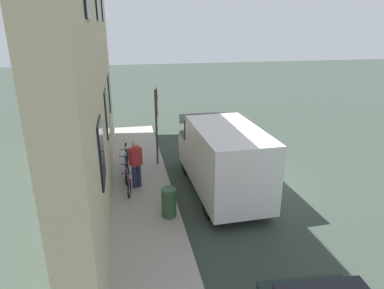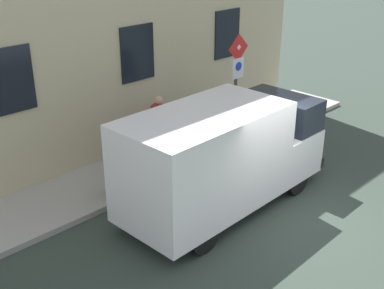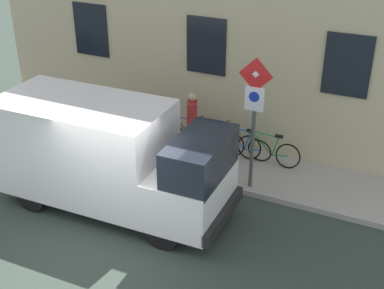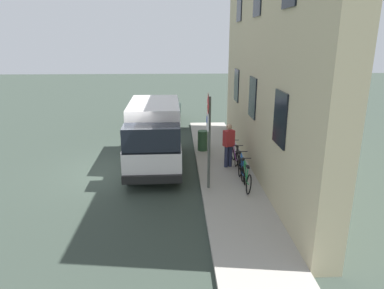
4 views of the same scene
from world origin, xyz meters
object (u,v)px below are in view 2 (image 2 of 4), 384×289
object	(u,v)px
litter_bin	(116,176)
sign_post_stacked	(237,75)
bicycle_green	(203,121)
bicycle_black	(167,134)
delivery_van	(222,155)
bicycle_blue	(186,127)
bicycle_purple	(147,142)
pedestrian	(160,124)

from	to	relation	value
litter_bin	sign_post_stacked	bearing A→B (deg)	-91.89
bicycle_green	litter_bin	bearing A→B (deg)	17.18
bicycle_black	delivery_van	bearing A→B (deg)	71.41
bicycle_blue	litter_bin	xyz separation A→B (m)	(-1.16, 3.43, 0.08)
bicycle_purple	litter_bin	size ratio (longest dim) A/B	1.91
bicycle_green	bicycle_blue	xyz separation A→B (m)	(0.00, 0.75, 0.00)
bicycle_green	bicycle_blue	size ratio (longest dim) A/B	1.00
bicycle_blue	bicycle_black	world-z (taller)	same
bicycle_black	bicycle_purple	bearing A→B (deg)	1.88
bicycle_black	litter_bin	world-z (taller)	litter_bin
bicycle_black	pedestrian	distance (m)	0.83
delivery_van	bicycle_purple	distance (m)	3.35
bicycle_green	bicycle_black	xyz separation A→B (m)	(0.00, 1.50, 0.00)
pedestrian	litter_bin	world-z (taller)	pedestrian
litter_bin	bicycle_blue	bearing A→B (deg)	-71.25
bicycle_green	pedestrian	xyz separation A→B (m)	(-0.31, 2.02, 0.56)
litter_bin	bicycle_green	bearing A→B (deg)	-74.44
bicycle_green	sign_post_stacked	bearing A→B (deg)	90.59
bicycle_blue	sign_post_stacked	bearing A→B (deg)	123.16
sign_post_stacked	litter_bin	world-z (taller)	sign_post_stacked
bicycle_blue	bicycle_purple	size ratio (longest dim) A/B	1.00
bicycle_green	bicycle_blue	bearing A→B (deg)	1.60
bicycle_purple	bicycle_green	bearing A→B (deg)	176.55
delivery_van	bicycle_green	world-z (taller)	delivery_van
sign_post_stacked	bicycle_black	distance (m)	2.62
bicycle_black	pedestrian	world-z (taller)	pedestrian
bicycle_purple	sign_post_stacked	bearing A→B (deg)	146.31
delivery_van	bicycle_black	world-z (taller)	delivery_van
sign_post_stacked	bicycle_green	world-z (taller)	sign_post_stacked
bicycle_blue	bicycle_purple	world-z (taller)	same
delivery_van	litter_bin	world-z (taller)	delivery_van
bicycle_green	litter_bin	world-z (taller)	litter_bin
litter_bin	pedestrian	bearing A→B (deg)	-68.48
bicycle_green	pedestrian	bearing A→B (deg)	10.44
bicycle_green	bicycle_purple	xyz separation A→B (m)	(-0.00, 2.25, 0.00)
delivery_van	bicycle_blue	xyz separation A→B (m)	(3.22, -1.95, -0.82)
bicycle_green	bicycle_purple	size ratio (longest dim) A/B	1.00
bicycle_green	bicycle_black	size ratio (longest dim) A/B	1.00
delivery_van	bicycle_black	size ratio (longest dim) A/B	3.14
bicycle_blue	litter_bin	distance (m)	3.62
delivery_van	bicycle_black	bearing A→B (deg)	68.22
pedestrian	litter_bin	size ratio (longest dim) A/B	1.91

